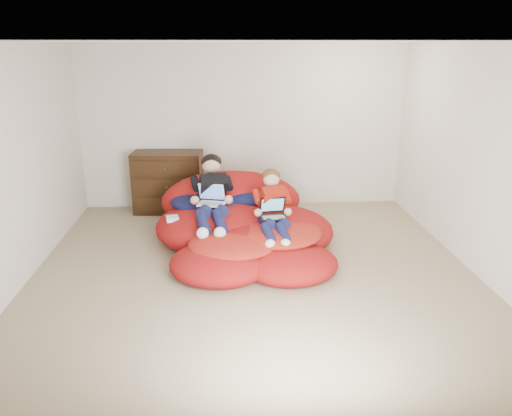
{
  "coord_description": "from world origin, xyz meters",
  "views": [
    {
      "loc": [
        -0.32,
        -5.23,
        2.48
      ],
      "look_at": [
        0.04,
        0.16,
        0.7
      ],
      "focal_mm": 35.0,
      "sensor_mm": 36.0,
      "label": 1
    }
  ],
  "objects_px": {
    "younger_boy": "(273,205)",
    "laptop_black": "(273,212)",
    "dresser": "(169,182)",
    "older_boy": "(212,192)",
    "beanbag_pile": "(242,226)",
    "laptop_white": "(212,198)"
  },
  "relations": [
    {
      "from": "younger_boy",
      "to": "older_boy",
      "type": "bearing_deg",
      "value": 150.95
    },
    {
      "from": "dresser",
      "to": "laptop_black",
      "type": "xyz_separation_m",
      "value": [
        1.43,
        -1.81,
        0.09
      ]
    },
    {
      "from": "dresser",
      "to": "laptop_black",
      "type": "distance_m",
      "value": 2.31
    },
    {
      "from": "older_boy",
      "to": "younger_boy",
      "type": "height_order",
      "value": "older_boy"
    },
    {
      "from": "younger_boy",
      "to": "laptop_white",
      "type": "xyz_separation_m",
      "value": [
        -0.74,
        0.3,
        0.01
      ]
    },
    {
      "from": "dresser",
      "to": "laptop_black",
      "type": "relative_size",
      "value": 3.22
    },
    {
      "from": "laptop_black",
      "to": "laptop_white",
      "type": "bearing_deg",
      "value": 154.91
    },
    {
      "from": "beanbag_pile",
      "to": "younger_boy",
      "type": "height_order",
      "value": "younger_boy"
    },
    {
      "from": "laptop_white",
      "to": "laptop_black",
      "type": "xyz_separation_m",
      "value": [
        0.74,
        -0.35,
        -0.08
      ]
    },
    {
      "from": "younger_boy",
      "to": "laptop_black",
      "type": "distance_m",
      "value": 0.09
    },
    {
      "from": "dresser",
      "to": "beanbag_pile",
      "type": "bearing_deg",
      "value": -54.1
    },
    {
      "from": "older_boy",
      "to": "laptop_black",
      "type": "distance_m",
      "value": 0.88
    },
    {
      "from": "beanbag_pile",
      "to": "laptop_black",
      "type": "bearing_deg",
      "value": -42.28
    },
    {
      "from": "younger_boy",
      "to": "laptop_white",
      "type": "relative_size",
      "value": 2.55
    },
    {
      "from": "beanbag_pile",
      "to": "laptop_white",
      "type": "bearing_deg",
      "value": 176.78
    },
    {
      "from": "beanbag_pile",
      "to": "laptop_white",
      "type": "distance_m",
      "value": 0.54
    },
    {
      "from": "laptop_black",
      "to": "younger_boy",
      "type": "bearing_deg",
      "value": 90.0
    },
    {
      "from": "laptop_white",
      "to": "laptop_black",
      "type": "relative_size",
      "value": 1.18
    },
    {
      "from": "older_boy",
      "to": "laptop_black",
      "type": "bearing_deg",
      "value": -31.77
    },
    {
      "from": "beanbag_pile",
      "to": "laptop_white",
      "type": "height_order",
      "value": "beanbag_pile"
    },
    {
      "from": "dresser",
      "to": "younger_boy",
      "type": "bearing_deg",
      "value": -50.89
    },
    {
      "from": "older_boy",
      "to": "beanbag_pile",
      "type": "bearing_deg",
      "value": -19.2
    }
  ]
}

